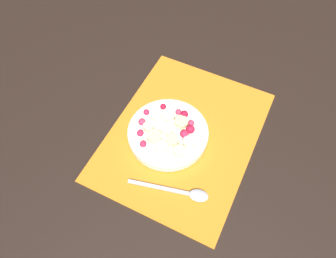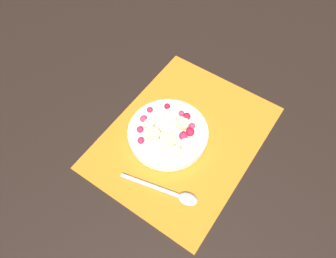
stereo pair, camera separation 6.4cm
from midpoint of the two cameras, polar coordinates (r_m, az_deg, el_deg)
ground_plane at (r=0.83m, az=0.46°, el=-1.26°), size 3.00×3.00×0.00m
placemat at (r=0.83m, az=0.46°, el=-1.15°), size 0.45×0.35×0.01m
fruit_bowl at (r=0.81m, az=-2.24°, el=-0.75°), size 0.20×0.20×0.05m
spoon at (r=0.75m, az=0.55°, el=-11.22°), size 0.06×0.19×0.01m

